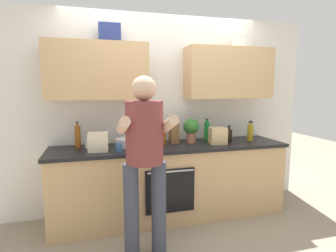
% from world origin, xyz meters
% --- Properties ---
extents(ground_plane, '(12.00, 12.00, 0.00)m').
position_xyz_m(ground_plane, '(0.00, 0.00, 0.00)').
color(ground_plane, gray).
extents(back_wall_unit, '(4.00, 0.38, 2.50)m').
position_xyz_m(back_wall_unit, '(0.00, 0.27, 1.49)').
color(back_wall_unit, silver).
rests_on(back_wall_unit, ground).
extents(counter, '(2.84, 0.67, 0.90)m').
position_xyz_m(counter, '(-0.00, -0.00, 0.45)').
color(counter, tan).
rests_on(counter, ground).
extents(person_standing, '(0.49, 0.45, 1.69)m').
position_xyz_m(person_standing, '(-0.46, -0.71, 1.00)').
color(person_standing, '#383D4C').
rests_on(person_standing, ground).
extents(bottle_syrup, '(0.07, 0.07, 0.30)m').
position_xyz_m(bottle_syrup, '(-1.07, 0.16, 1.03)').
color(bottle_syrup, '#8C4C14').
rests_on(bottle_syrup, counter).
extents(bottle_vinegar, '(0.07, 0.07, 0.25)m').
position_xyz_m(bottle_vinegar, '(-0.09, 0.02, 1.01)').
color(bottle_vinegar, brown).
rests_on(bottle_vinegar, counter).
extents(bottle_oil, '(0.08, 0.08, 0.26)m').
position_xyz_m(bottle_oil, '(1.08, 0.00, 1.01)').
color(bottle_oil, olive).
rests_on(bottle_oil, counter).
extents(bottle_soy, '(0.08, 0.08, 0.21)m').
position_xyz_m(bottle_soy, '(0.77, 0.00, 0.99)').
color(bottle_soy, black).
rests_on(bottle_soy, counter).
extents(bottle_soda, '(0.06, 0.06, 0.28)m').
position_xyz_m(bottle_soda, '(0.54, 0.19, 1.03)').
color(bottle_soda, '#198C33').
rests_on(bottle_soda, counter).
extents(cup_coffee, '(0.08, 0.08, 0.10)m').
position_xyz_m(cup_coffee, '(-0.96, 0.12, 0.95)').
color(cup_coffee, white).
rests_on(cup_coffee, counter).
extents(cup_tea, '(0.07, 0.07, 0.10)m').
position_xyz_m(cup_tea, '(-0.64, -0.17, 0.95)').
color(cup_tea, '#33598C').
rests_on(cup_tea, counter).
extents(mixing_bowl, '(0.30, 0.30, 0.10)m').
position_xyz_m(mixing_bowl, '(-0.51, 0.08, 0.95)').
color(mixing_bowl, silver).
rests_on(mixing_bowl, counter).
extents(knife_block, '(0.10, 0.14, 0.31)m').
position_xyz_m(knife_block, '(0.07, 0.13, 1.03)').
color(knife_block, brown).
rests_on(knife_block, counter).
extents(potted_herb, '(0.20, 0.20, 0.31)m').
position_xyz_m(potted_herb, '(0.28, 0.08, 1.08)').
color(potted_herb, '#9E6647').
rests_on(potted_herb, counter).
extents(grocery_bag_bread, '(0.22, 0.20, 0.20)m').
position_xyz_m(grocery_bag_bread, '(0.58, -0.07, 1.00)').
color(grocery_bag_bread, tan).
rests_on(grocery_bag_bread, counter).
extents(grocery_bag_rice, '(0.23, 0.21, 0.20)m').
position_xyz_m(grocery_bag_rice, '(-0.85, -0.08, 1.00)').
color(grocery_bag_rice, beige).
rests_on(grocery_bag_rice, counter).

